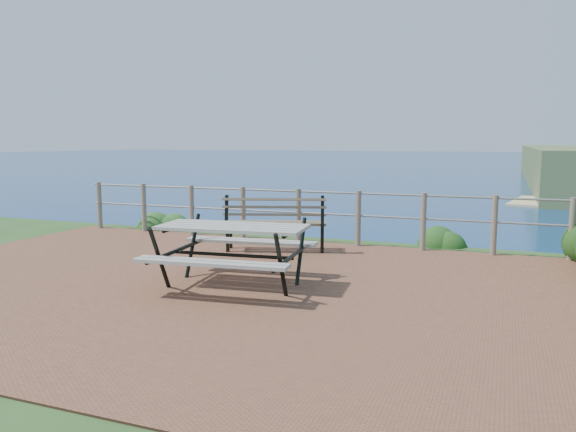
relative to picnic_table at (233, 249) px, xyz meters
name	(u,v)px	position (x,y,z in m)	size (l,w,h in m)	color
ground	(211,284)	(-0.34, 0.03, -0.51)	(10.00, 7.00, 0.12)	brown
ocean	(497,147)	(-0.34, 200.03, -0.51)	(1200.00, 1200.00, 0.00)	navy
safety_railing	(298,212)	(-0.34, 3.38, 0.06)	(9.40, 0.10, 1.00)	#6B5B4C
picnic_table	(233,249)	(0.00, 0.00, 0.00)	(1.97, 1.64, 0.80)	gray
park_bench	(275,215)	(-0.41, 2.43, 0.14)	(1.79, 0.96, 0.98)	brown
shrub_lip_west	(165,228)	(-3.73, 4.03, -0.51)	(0.82, 0.82, 0.58)	#305A21
shrub_lip_east	(443,245)	(2.22, 4.15, -0.51)	(0.74, 0.74, 0.47)	#1C3A12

